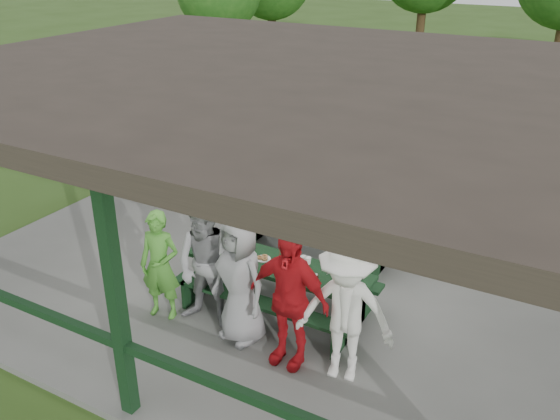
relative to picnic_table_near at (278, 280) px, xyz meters
The scene contains 15 objects.
ground 1.42m from the picnic_table_near, 111.70° to the left, with size 90.00×90.00×0.00m, color #2F4C17.
concrete_slab 1.40m from the picnic_table_near, 111.70° to the left, with size 10.00×8.00×0.10m, color #63635E.
pavilion_structure 2.89m from the picnic_table_near, 111.70° to the left, with size 10.60×8.60×3.24m.
picnic_table_near is the anchor object (origin of this frame).
picnic_table_far 2.01m from the picnic_table_near, 96.75° to the left, with size 2.69×1.39×0.75m.
table_setting 0.36m from the picnic_table_near, ahead, with size 2.51×0.45×0.10m.
contestant_green 1.67m from the picnic_table_near, 145.53° to the right, with size 0.59×0.39×1.61m, color #4C9A31.
contestant_grey_left 1.11m from the picnic_table_near, 130.60° to the right, with size 0.89×0.69×1.83m, color gray.
contestant_grey_mid 0.94m from the picnic_table_near, 96.69° to the right, with size 0.87×0.57×1.79m, color gray.
contestant_red 1.25m from the picnic_table_near, 54.23° to the right, with size 1.09×0.45×1.85m, color red.
contestant_white_fedora 1.71m from the picnic_table_near, 31.85° to the right, with size 1.29×0.89×1.89m.
spectator_lblue 2.99m from the picnic_table_near, 109.58° to the left, with size 1.51×0.48×1.63m, color #99B3ED.
spectator_blue 4.03m from the picnic_table_near, 117.92° to the left, with size 0.65×0.43×1.78m, color teal.
spectator_grey 3.03m from the picnic_table_near, 69.63° to the left, with size 0.82×0.64×1.68m, color gray.
farm_trailer 9.22m from the picnic_table_near, 118.66° to the left, with size 3.94×2.09×1.36m.
Camera 1 is at (4.05, -7.53, 5.03)m, focal length 38.00 mm.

